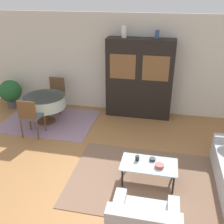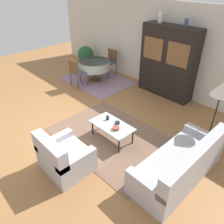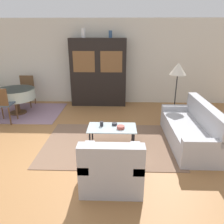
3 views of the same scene
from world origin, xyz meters
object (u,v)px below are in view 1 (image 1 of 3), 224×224
Objects in this scene: display_cabinet at (139,79)px; bowl_small at (152,159)px; vase_short at (157,34)px; dining_chair_near at (30,115)px; potted_plant at (11,92)px; dining_chair_far at (56,92)px; cup at (137,158)px; coffee_table at (149,166)px; bowl at (159,166)px; dining_table at (44,102)px; vase_tall at (124,32)px.

bowl_small is at bearing -77.95° from display_cabinet.
vase_short is at bearing 0.14° from display_cabinet.
bowl_small is 0.52× the size of vase_short.
dining_chair_near is 2.04m from potted_plant.
dining_chair_far is 4.54× the size of vase_short.
bowl_small is (0.27, 0.06, -0.03)m from cup.
vase_short is at bearing 92.83° from coffee_table.
coffee_table is 1.06× the size of dining_chair_near.
cup is at bearing 163.21° from bowl.
potted_plant is (-4.46, 2.62, 0.05)m from bowl.
coffee_table is 4.99m from potted_plant.
display_cabinet reaches higher than dining_chair_far.
dining_table is at bearing 90.00° from dining_chair_near.
potted_plant is at bearing 149.56° from bowl.
bowl is 5.18m from potted_plant.
coffee_table is 10.24× the size of cup.
dining_table is (-2.34, -0.95, -0.48)m from display_cabinet.
bowl_small is 0.39× the size of vase_tall.
dining_table reaches higher than cup.
bowl_small is (2.92, -2.51, -0.14)m from dining_chair_far.
dining_chair_far is 1.42m from potted_plant.
display_cabinet is 2.40m from dining_chair_far.
display_cabinet is 21.47× the size of cup.
bowl is 1.43× the size of bowl_small.
potted_plant is at bearing 148.37° from cup.
bowl_small is at bearing 67.49° from coffee_table.
vase_tall is 3.77m from potted_plant.
dining_chair_near is at bearing 158.69° from cup.
coffee_table is 4.80× the size of vase_short.
cup is at bearing -83.72° from display_cabinet.
potted_plant is (-4.14, -0.25, -1.74)m from vase_short.
dining_chair_near is at bearing 161.50° from bowl_small.
dining_table is at bearing 149.16° from bowl_small.
potted_plant is (-1.41, 0.70, -0.10)m from dining_table.
cup is 0.35× the size of vase_tall.
potted_plant is (-4.28, 2.57, 0.12)m from coffee_table.
potted_plant is (-1.41, -0.07, -0.08)m from dining_chair_far.
dining_chair_near is (-2.87, 1.10, 0.20)m from coffee_table.
bowl_small is at bearing 139.31° from dining_chair_far.
display_cabinet reaches higher than dining_chair_near.
coffee_table is 0.25m from cup.
bowl is at bearing -16.95° from coffee_table.
bowl_small is 3.24m from vase_short.
dining_chair_near is (0.00, -0.77, -0.02)m from dining_table.
vase_tall is at bearing 110.60° from bowl_small.
dining_table is 1.15× the size of dining_chair_near.
dining_chair_near is at bearing 90.00° from dining_chair_far.
display_cabinet is 1.92× the size of dining_table.
cup is (2.65, -1.80, -0.13)m from dining_table.
dining_table is 0.77m from dining_chair_near.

